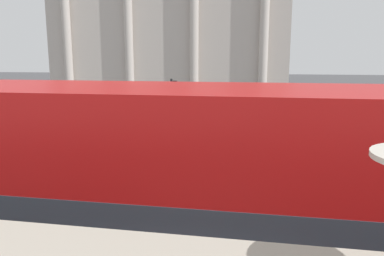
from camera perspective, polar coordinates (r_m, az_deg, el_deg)
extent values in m
cylinder|color=black|center=(8.56, -17.01, -17.53)|extent=(0.98, 0.22, 0.98)
cube|color=#2D3842|center=(5.81, 14.64, -10.05)|extent=(10.80, 2.49, 0.45)
cube|color=#B71414|center=(5.56, 15.09, -1.24)|extent=(11.02, 2.47, 1.37)
cylinder|color=#BCB2A8|center=(43.71, -18.79, 17.68)|extent=(0.90, 0.90, 20.30)
cylinder|color=#BCB2A8|center=(40.93, -9.79, 18.58)|extent=(0.90, 0.90, 20.30)
cylinder|color=black|center=(14.00, 26.66, -2.08)|extent=(0.12, 0.12, 3.29)
cylinder|color=black|center=(20.31, -3.11, 2.80)|extent=(0.12, 0.12, 3.34)
cube|color=black|center=(20.13, -2.65, 6.23)|extent=(0.20, 0.24, 0.70)
sphere|color=red|center=(20.10, -2.34, 6.65)|extent=(0.14, 0.14, 0.14)
cylinder|color=black|center=(29.53, 9.46, 2.48)|extent=(0.60, 0.18, 0.60)
cylinder|color=black|center=(27.80, 9.41, 1.97)|extent=(0.60, 0.18, 0.60)
cylinder|color=black|center=(29.69, 4.04, 2.65)|extent=(0.60, 0.18, 0.60)
cylinder|color=black|center=(27.97, 3.66, 2.15)|extent=(0.60, 0.18, 0.60)
cube|color=maroon|center=(28.67, 6.65, 2.87)|extent=(4.20, 1.75, 0.55)
cube|color=#2D3842|center=(28.62, 6.27, 3.92)|extent=(1.89, 1.61, 0.50)
cylinder|color=#282B33|center=(16.94, 24.82, -4.17)|extent=(0.14, 0.14, 0.81)
cylinder|color=#282B33|center=(16.98, 25.41, -4.18)|extent=(0.14, 0.14, 0.81)
cylinder|color=#606638|center=(16.80, 25.31, -1.78)|extent=(0.32, 0.32, 0.64)
sphere|color=tan|center=(16.72, 25.43, -0.33)|extent=(0.22, 0.22, 0.22)
cylinder|color=#282B33|center=(23.94, 19.90, 0.40)|extent=(0.14, 0.14, 0.87)
cylinder|color=#282B33|center=(23.98, 20.32, 0.38)|extent=(0.14, 0.14, 0.87)
cylinder|color=silver|center=(23.84, 20.23, 2.24)|extent=(0.32, 0.32, 0.69)
sphere|color=tan|center=(23.78, 20.31, 3.34)|extent=(0.24, 0.24, 0.24)
cylinder|color=#282B33|center=(23.28, 10.13, 0.56)|extent=(0.14, 0.14, 0.85)
cylinder|color=#282B33|center=(23.28, 10.58, 0.55)|extent=(0.14, 0.14, 0.85)
cylinder|color=#B22323|center=(23.16, 10.42, 2.40)|extent=(0.32, 0.32, 0.67)
sphere|color=tan|center=(23.10, 10.45, 3.50)|extent=(0.23, 0.23, 0.23)
cylinder|color=#282B33|center=(16.51, -22.35, -4.24)|extent=(0.14, 0.14, 0.87)
cylinder|color=#282B33|center=(16.42, -21.82, -4.28)|extent=(0.14, 0.14, 0.87)
cylinder|color=black|center=(16.29, -22.28, -1.61)|extent=(0.32, 0.32, 0.69)
sphere|color=tan|center=(16.20, -22.40, -0.01)|extent=(0.24, 0.24, 0.24)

